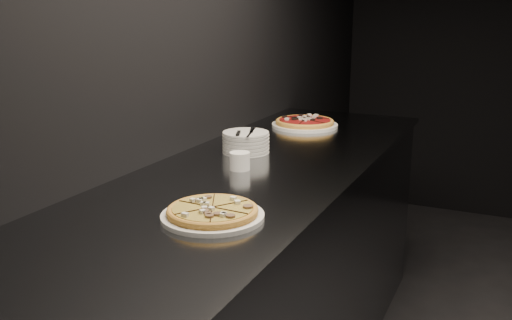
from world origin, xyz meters
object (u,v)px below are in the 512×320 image
at_px(pizza_tomato, 305,123).
at_px(cutlery, 246,132).
at_px(pizza_mushroom, 213,212).
at_px(ramekin, 240,160).
at_px(plate_stack, 246,142).
at_px(counter, 258,280).

distance_m(pizza_tomato, cutlery, 0.60).
bearing_deg(pizza_mushroom, ramekin, 108.00).
bearing_deg(cutlery, ramekin, -91.10).
bearing_deg(pizza_tomato, ramekin, -86.04).
xyz_separation_m(plate_stack, cutlery, (0.01, -0.01, 0.04)).
distance_m(pizza_tomato, ramekin, 0.82).
relative_size(pizza_tomato, ramekin, 5.08).
distance_m(pizza_tomato, plate_stack, 0.58).
relative_size(pizza_mushroom, plate_stack, 1.54).
xyz_separation_m(counter, plate_stack, (-0.13, 0.17, 0.50)).
distance_m(counter, pizza_tomato, 0.89).
bearing_deg(ramekin, pizza_tomato, 93.96).
height_order(counter, cutlery, cutlery).
height_order(pizza_mushroom, plate_stack, plate_stack).
bearing_deg(pizza_mushroom, pizza_tomato, 99.24).
height_order(counter, pizza_tomato, pizza_tomato).
distance_m(counter, pizza_mushroom, 0.73).
bearing_deg(pizza_mushroom, counter, 101.90).
bearing_deg(plate_stack, pizza_mushroom, -70.87).
bearing_deg(plate_stack, counter, -52.17).
bearing_deg(pizza_tomato, pizza_mushroom, -80.76).
bearing_deg(plate_stack, pizza_tomato, 86.35).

